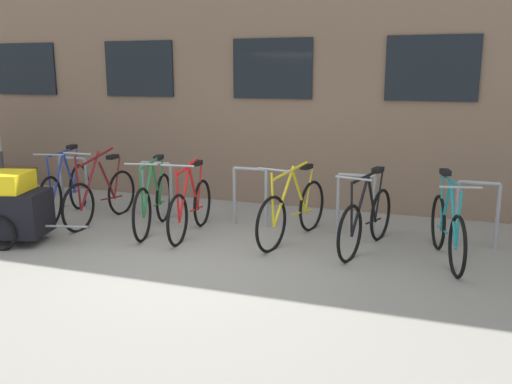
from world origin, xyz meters
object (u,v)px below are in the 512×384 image
(bike_trailer, at_px, (8,206))
(bicycle_red, at_px, (191,207))
(bicycle_yellow, at_px, (293,211))
(bicycle_blue, at_px, (66,190))
(bicycle_black, at_px, (366,219))
(bicycle_maroon, at_px, (101,196))
(bicycle_green, at_px, (153,202))
(bicycle_teal, at_px, (447,229))

(bike_trailer, bearing_deg, bicycle_red, 28.72)
(bicycle_yellow, xyz_separation_m, bike_trailer, (-3.38, -1.33, 0.09))
(bicycle_blue, relative_size, bicycle_yellow, 0.96)
(bicycle_black, height_order, bicycle_maroon, bicycle_maroon)
(bicycle_green, distance_m, bicycle_red, 0.58)
(bicycle_yellow, bearing_deg, bicycle_teal, -5.78)
(bicycle_green, relative_size, bicycle_teal, 1.03)
(bicycle_green, bearing_deg, bike_trailer, -141.83)
(bicycle_black, height_order, bicycle_teal, bicycle_teal)
(bicycle_green, distance_m, bike_trailer, 1.84)
(bicycle_black, xyz_separation_m, bike_trailer, (-4.34, -1.24, 0.10))
(bicycle_teal, bearing_deg, bicycle_blue, 177.76)
(bicycle_teal, xyz_separation_m, bicycle_maroon, (-4.77, 0.11, 0.00))
(bicycle_black, bearing_deg, bicycle_blue, 178.70)
(bicycle_maroon, xyz_separation_m, bicycle_blue, (-0.70, 0.10, 0.01))
(bicycle_red, distance_m, bicycle_maroon, 1.52)
(bicycle_yellow, bearing_deg, bicycle_red, -170.85)
(bicycle_green, relative_size, bicycle_blue, 0.99)
(bicycle_black, xyz_separation_m, bicycle_red, (-2.32, -0.14, -0.00))
(bicycle_red, distance_m, bike_trailer, 2.31)
(bicycle_teal, distance_m, bike_trailer, 5.41)
(bicycle_black, height_order, bicycle_blue, bicycle_blue)
(bicycle_red, height_order, bike_trailer, bicycle_red)
(bicycle_maroon, height_order, bicycle_blue, bicycle_maroon)
(bicycle_black, xyz_separation_m, bicycle_blue, (-4.53, 0.10, 0.02))
(bike_trailer, bearing_deg, bicycle_black, 15.99)
(bicycle_black, height_order, bicycle_red, bicycle_red)
(bicycle_blue, xyz_separation_m, bicycle_yellow, (3.57, -0.02, -0.01))
(bicycle_teal, relative_size, bicycle_yellow, 0.92)
(bicycle_maroon, height_order, bicycle_yellow, bicycle_maroon)
(bicycle_black, bearing_deg, bicycle_maroon, 179.96)
(bicycle_green, bearing_deg, bicycle_maroon, 173.01)
(bicycle_red, distance_m, bicycle_teal, 3.27)
(bicycle_yellow, bearing_deg, bicycle_black, -4.87)
(bicycle_blue, bearing_deg, bicycle_green, -7.51)
(bicycle_teal, distance_m, bicycle_maroon, 4.78)
(bicycle_red, xyz_separation_m, bike_trailer, (-2.02, -1.11, 0.10))
(bicycle_red, bearing_deg, bicycle_green, 177.39)
(bicycle_maroon, bearing_deg, bicycle_blue, 171.81)
(bicycle_black, xyz_separation_m, bicycle_yellow, (-0.96, 0.08, 0.01))
(bicycle_maroon, bearing_deg, bike_trailer, -112.27)
(bicycle_teal, distance_m, bicycle_yellow, 1.91)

